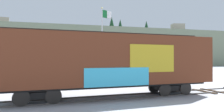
# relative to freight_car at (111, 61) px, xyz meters

# --- Properties ---
(ground_plane) EXTENTS (260.00, 260.00, 0.00)m
(ground_plane) POSITION_rel_freight_car_xyz_m (1.40, 0.00, -2.45)
(ground_plane) COLOR #B2B5BC
(track) EXTENTS (59.97, 5.47, 0.08)m
(track) POSITION_rel_freight_car_xyz_m (2.35, 0.16, -2.41)
(track) COLOR #4C4742
(track) RESTS_ON ground_plane
(freight_car) EXTENTS (14.31, 3.98, 4.34)m
(freight_car) POSITION_rel_freight_car_xyz_m (0.00, 0.00, 0.00)
(freight_car) COLOR #5B2B19
(freight_car) RESTS_ON ground_plane
(flagpole) EXTENTS (1.44, 0.92, 8.57)m
(flagpole) POSITION_rel_freight_car_xyz_m (2.06, 10.48, 3.15)
(flagpole) COLOR silver
(flagpole) RESTS_ON ground_plane
(hillside) EXTENTS (149.52, 39.13, 17.17)m
(hillside) POSITION_rel_freight_car_xyz_m (1.37, 65.99, 3.76)
(hillside) COLOR slate
(hillside) RESTS_ON ground_plane
(parked_car_blue) EXTENTS (4.84, 2.47, 1.67)m
(parked_car_blue) POSITION_rel_freight_car_xyz_m (-3.74, 6.76, -1.60)
(parked_car_blue) COLOR navy
(parked_car_blue) RESTS_ON ground_plane
(parked_car_white) EXTENTS (4.61, 2.24, 1.73)m
(parked_car_white) POSITION_rel_freight_car_xyz_m (2.36, 6.53, -1.59)
(parked_car_white) COLOR silver
(parked_car_white) RESTS_ON ground_plane
(parked_car_black) EXTENTS (4.73, 2.69, 1.76)m
(parked_car_black) POSITION_rel_freight_car_xyz_m (7.47, 6.93, -1.57)
(parked_car_black) COLOR black
(parked_car_black) RESTS_ON ground_plane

